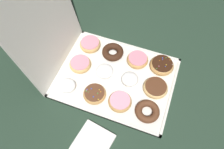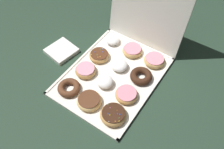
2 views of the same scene
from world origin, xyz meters
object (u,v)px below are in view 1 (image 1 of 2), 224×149
at_px(powdered_filled_donut_7, 105,71).
at_px(donut_box, 116,78).
at_px(pink_frosted_donut_5, 138,60).
at_px(pink_frosted_donut_10, 80,64).
at_px(chocolate_cake_ring_donut_0, 147,111).
at_px(sprinkle_donut_2, 162,65).
at_px(pink_frosted_donut_11, 90,44).
at_px(powdered_filled_donut_9, 67,86).
at_px(chocolate_frosted_donut_1, 155,88).
at_px(napkin_stack, 93,143).
at_px(sprinkle_donut_6, 95,94).
at_px(powdered_filled_donut_4, 130,79).
at_px(chocolate_cake_ring_donut_8, 113,52).
at_px(pink_frosted_donut_3, 120,101).

bearing_deg(powdered_filled_donut_7, donut_box, -93.85).
bearing_deg(pink_frosted_donut_5, pink_frosted_donut_10, 115.68).
xyz_separation_m(chocolate_cake_ring_donut_0, sprinkle_donut_2, (0.27, -0.00, 0.00)).
xyz_separation_m(sprinkle_donut_2, pink_frosted_donut_11, (0.00, 0.40, -0.00)).
distance_m(donut_box, chocolate_cake_ring_donut_0, 0.24).
bearing_deg(powdered_filled_donut_9, pink_frosted_donut_5, -45.86).
xyz_separation_m(chocolate_frosted_donut_1, sprinkle_donut_2, (0.14, 0.00, 0.00)).
xyz_separation_m(powdered_filled_donut_7, napkin_stack, (-0.34, -0.08, -0.02)).
height_order(sprinkle_donut_2, powdered_filled_donut_7, same).
bearing_deg(sprinkle_donut_6, powdered_filled_donut_4, -44.82).
xyz_separation_m(donut_box, pink_frosted_donut_10, (-0.00, 0.20, 0.02)).
bearing_deg(donut_box, sprinkle_donut_2, -55.49).
bearing_deg(pink_frosted_donut_11, pink_frosted_donut_10, -178.52).
bearing_deg(chocolate_cake_ring_donut_8, pink_frosted_donut_11, 87.17).
height_order(chocolate_frosted_donut_1, pink_frosted_donut_11, same).
relative_size(sprinkle_donut_6, powdered_filled_donut_9, 1.35).
distance_m(pink_frosted_donut_5, powdered_filled_donut_7, 0.18).
bearing_deg(pink_frosted_donut_11, chocolate_cake_ring_donut_0, -123.87).
distance_m(chocolate_frosted_donut_1, powdered_filled_donut_7, 0.26).
distance_m(chocolate_frosted_donut_1, sprinkle_donut_2, 0.14).
height_order(chocolate_cake_ring_donut_0, powdered_filled_donut_9, powdered_filled_donut_9).
relative_size(powdered_filled_donut_7, powdered_filled_donut_9, 1.10).
bearing_deg(chocolate_cake_ring_donut_0, powdered_filled_donut_7, 62.71).
height_order(pink_frosted_donut_5, pink_frosted_donut_11, pink_frosted_donut_11).
height_order(powdered_filled_donut_7, pink_frosted_donut_10, powdered_filled_donut_7).
relative_size(donut_box, chocolate_cake_ring_donut_8, 4.99).
bearing_deg(sprinkle_donut_6, chocolate_cake_ring_donut_0, -89.52).
distance_m(chocolate_frosted_donut_1, powdered_filled_donut_4, 0.13).
relative_size(chocolate_frosted_donut_1, powdered_filled_donut_4, 1.42).
relative_size(powdered_filled_donut_4, pink_frosted_donut_5, 0.75).
relative_size(sprinkle_donut_6, powdered_filled_donut_7, 1.24).
height_order(sprinkle_donut_6, powdered_filled_donut_7, powdered_filled_donut_7).
relative_size(chocolate_cake_ring_donut_0, powdered_filled_donut_9, 1.39).
height_order(powdered_filled_donut_7, chocolate_cake_ring_donut_8, powdered_filled_donut_7).
distance_m(pink_frosted_donut_5, chocolate_cake_ring_donut_8, 0.14).
bearing_deg(chocolate_cake_ring_donut_8, chocolate_cake_ring_donut_0, -134.66).
xyz_separation_m(sprinkle_donut_2, powdered_filled_donut_9, (-0.27, 0.40, -0.00)).
relative_size(pink_frosted_donut_3, napkin_stack, 0.75).
bearing_deg(pink_frosted_donut_11, napkin_stack, -155.51).
distance_m(donut_box, powdered_filled_donut_4, 0.08).
distance_m(pink_frosted_donut_3, powdered_filled_donut_7, 0.18).
bearing_deg(pink_frosted_donut_10, pink_frosted_donut_3, -115.94).
relative_size(powdered_filled_donut_4, sprinkle_donut_6, 0.76).
bearing_deg(donut_box, chocolate_cake_ring_donut_8, 27.04).
xyz_separation_m(donut_box, pink_frosted_donut_11, (0.14, 0.20, 0.02)).
bearing_deg(sprinkle_donut_6, pink_frosted_donut_11, 27.32).
bearing_deg(pink_frosted_donut_11, chocolate_cake_ring_donut_8, -92.83).
bearing_deg(donut_box, pink_frosted_donut_3, -153.47).
distance_m(donut_box, sprinkle_donut_6, 0.15).
bearing_deg(powdered_filled_donut_7, powdered_filled_donut_4, -91.15).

